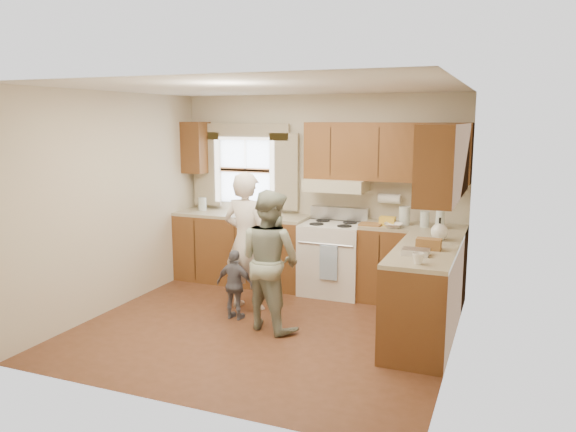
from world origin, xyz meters
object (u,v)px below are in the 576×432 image
at_px(child, 235,285).
at_px(stove, 333,257).
at_px(woman_left, 247,241).
at_px(woman_right, 270,260).

bearing_deg(child, stove, -115.65).
relative_size(stove, child, 1.37).
height_order(woman_left, woman_right, woman_left).
bearing_deg(woman_left, woman_right, 143.19).
distance_m(stove, woman_left, 1.25).
height_order(stove, child, stove).
bearing_deg(woman_right, child, 8.26).
height_order(woman_left, child, woman_left).
distance_m(stove, child, 1.49).
relative_size(woman_left, woman_right, 1.09).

